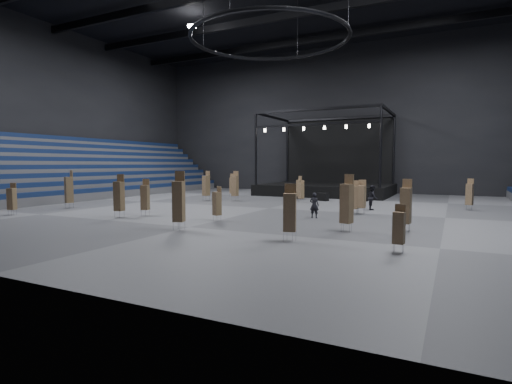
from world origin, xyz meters
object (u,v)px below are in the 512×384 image
at_px(chair_stack_1, 301,191).
at_px(man_center, 314,205).
at_px(chair_stack_4, 470,194).
at_px(chair_stack_12, 290,211).
at_px(chair_stack_9, 217,203).
at_px(chair_stack_14, 69,189).
at_px(chair_stack_10, 361,196).
at_px(stage, 328,182).
at_px(flight_case_mid, 323,197).
at_px(flight_case_right, 362,197).
at_px(chair_stack_3, 399,227).
at_px(chair_stack_11, 179,200).
at_px(chair_stack_16, 12,198).
at_px(chair_stack_0, 119,195).
at_px(chair_stack_2, 232,185).
at_px(chair_stack_15, 206,185).
at_px(chair_stack_13, 347,203).
at_px(chair_stack_8, 355,197).
at_px(chair_stack_7, 299,188).
at_px(chair_stack_6, 406,205).
at_px(chair_stack_5, 145,197).
at_px(chair_stack_17, 235,185).

xyz_separation_m(chair_stack_1, man_center, (4.37, -9.53, -0.23)).
relative_size(chair_stack_4, chair_stack_12, 0.92).
bearing_deg(chair_stack_9, man_center, 60.05).
distance_m(chair_stack_12, chair_stack_14, 20.94).
distance_m(chair_stack_10, chair_stack_14, 22.18).
bearing_deg(stage, flight_case_mid, -77.15).
relative_size(chair_stack_12, chair_stack_14, 0.87).
relative_size(flight_case_right, chair_stack_3, 0.55).
bearing_deg(chair_stack_11, stage, 72.56).
xyz_separation_m(chair_stack_4, chair_stack_16, (-27.89, -17.28, -0.09)).
height_order(chair_stack_0, chair_stack_2, chair_stack_0).
bearing_deg(chair_stack_10, chair_stack_3, -65.50).
bearing_deg(chair_stack_2, chair_stack_15, -112.47).
bearing_deg(chair_stack_9, chair_stack_1, 109.24).
bearing_deg(chair_stack_3, chair_stack_16, -175.60).
distance_m(chair_stack_2, chair_stack_13, 22.70).
distance_m(flight_case_mid, chair_stack_8, 10.02).
bearing_deg(chair_stack_7, chair_stack_11, -71.17).
bearing_deg(chair_stack_8, chair_stack_9, -125.59).
bearing_deg(flight_case_mid, chair_stack_6, -58.98).
bearing_deg(chair_stack_11, flight_case_mid, 67.22).
bearing_deg(chair_stack_2, chair_stack_0, -104.54).
bearing_deg(chair_stack_5, chair_stack_8, 10.78).
bearing_deg(chair_stack_15, chair_stack_5, -62.88).
height_order(stage, chair_stack_7, stage).
bearing_deg(chair_stack_11, chair_stack_12, -19.59).
height_order(chair_stack_15, man_center, chair_stack_15).
bearing_deg(chair_stack_6, chair_stack_16, -161.57).
bearing_deg(chair_stack_12, stage, 86.47).
relative_size(chair_stack_5, chair_stack_10, 1.04).
height_order(chair_stack_10, man_center, chair_stack_10).
bearing_deg(chair_stack_8, chair_stack_10, 13.35).
bearing_deg(chair_stack_0, chair_stack_15, 87.23).
height_order(flight_case_right, chair_stack_1, chair_stack_1).
bearing_deg(stage, chair_stack_13, -71.67).
bearing_deg(chair_stack_17, chair_stack_14, -127.97).
bearing_deg(chair_stack_17, chair_stack_12, -55.68).
relative_size(chair_stack_0, chair_stack_6, 1.04).
height_order(chair_stack_2, chair_stack_13, chair_stack_13).
distance_m(chair_stack_11, man_center, 9.13).
distance_m(chair_stack_8, man_center, 3.77).
height_order(chair_stack_3, chair_stack_11, chair_stack_11).
distance_m(stage, chair_stack_3, 30.32).
height_order(chair_stack_4, chair_stack_7, chair_stack_4).
distance_m(chair_stack_9, man_center, 6.26).
relative_size(chair_stack_1, man_center, 1.22).
bearing_deg(chair_stack_10, chair_stack_16, -146.46).
bearing_deg(chair_stack_17, chair_stack_0, -95.46).
distance_m(chair_stack_5, chair_stack_16, 9.14).
xyz_separation_m(stage, chair_stack_8, (6.82, -16.83, -0.27)).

